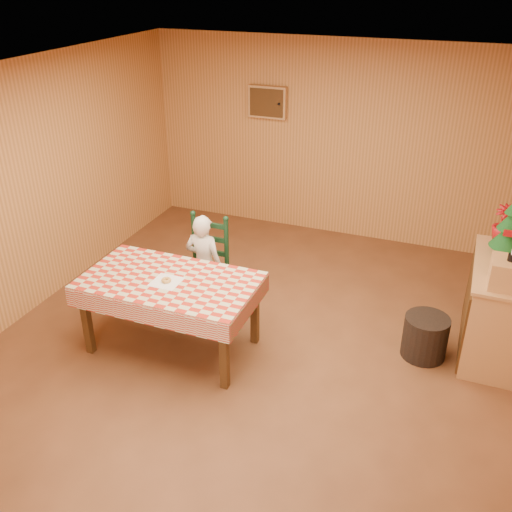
{
  "coord_description": "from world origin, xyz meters",
  "views": [
    {
      "loc": [
        1.72,
        -4.23,
        3.44
      ],
      "look_at": [
        0.0,
        0.2,
        0.95
      ],
      "focal_mm": 40.0,
      "sensor_mm": 36.0,
      "label": 1
    }
  ],
  "objects_px": {
    "christmas_tree": "(511,227)",
    "seated_child": "(204,264)",
    "ladder_chair": "(207,267)",
    "shelf_unit": "(495,308)",
    "dining_table": "(170,287)",
    "crate": "(508,274)",
    "storage_bin": "(425,337)"
  },
  "relations": [
    {
      "from": "dining_table",
      "to": "crate",
      "type": "height_order",
      "value": "crate"
    },
    {
      "from": "dining_table",
      "to": "christmas_tree",
      "type": "bearing_deg",
      "value": 24.95
    },
    {
      "from": "ladder_chair",
      "to": "storage_bin",
      "type": "relative_size",
      "value": 2.53
    },
    {
      "from": "dining_table",
      "to": "ladder_chair",
      "type": "xyz_separation_m",
      "value": [
        -0.0,
        0.79,
        -0.18
      ]
    },
    {
      "from": "ladder_chair",
      "to": "seated_child",
      "type": "distance_m",
      "value": 0.08
    },
    {
      "from": "dining_table",
      "to": "seated_child",
      "type": "bearing_deg",
      "value": 90.0
    },
    {
      "from": "crate",
      "to": "christmas_tree",
      "type": "distance_m",
      "value": 0.67
    },
    {
      "from": "dining_table",
      "to": "storage_bin",
      "type": "height_order",
      "value": "dining_table"
    },
    {
      "from": "seated_child",
      "to": "storage_bin",
      "type": "distance_m",
      "value": 2.35
    },
    {
      "from": "ladder_chair",
      "to": "christmas_tree",
      "type": "xyz_separation_m",
      "value": [
        2.91,
        0.57,
        0.71
      ]
    },
    {
      "from": "ladder_chair",
      "to": "seated_child",
      "type": "xyz_separation_m",
      "value": [
        0.0,
        -0.06,
        0.06
      ]
    },
    {
      "from": "dining_table",
      "to": "crate",
      "type": "xyz_separation_m",
      "value": [
        2.91,
        0.7,
        0.37
      ]
    },
    {
      "from": "christmas_tree",
      "to": "dining_table",
      "type": "bearing_deg",
      "value": -155.05
    },
    {
      "from": "shelf_unit",
      "to": "crate",
      "type": "height_order",
      "value": "crate"
    },
    {
      "from": "dining_table",
      "to": "storage_bin",
      "type": "distance_m",
      "value": 2.49
    },
    {
      "from": "ladder_chair",
      "to": "storage_bin",
      "type": "bearing_deg",
      "value": -0.77
    },
    {
      "from": "seated_child",
      "to": "ladder_chair",
      "type": "bearing_deg",
      "value": -90.0
    },
    {
      "from": "christmas_tree",
      "to": "seated_child",
      "type": "bearing_deg",
      "value": -167.89
    },
    {
      "from": "shelf_unit",
      "to": "seated_child",
      "type": "bearing_deg",
      "value": -172.65
    },
    {
      "from": "ladder_chair",
      "to": "shelf_unit",
      "type": "distance_m",
      "value": 2.92
    },
    {
      "from": "ladder_chair",
      "to": "shelf_unit",
      "type": "xyz_separation_m",
      "value": [
        2.9,
        0.32,
        -0.04
      ]
    },
    {
      "from": "ladder_chair",
      "to": "seated_child",
      "type": "relative_size",
      "value": 0.96
    },
    {
      "from": "dining_table",
      "to": "ladder_chair",
      "type": "relative_size",
      "value": 1.53
    },
    {
      "from": "crate",
      "to": "storage_bin",
      "type": "distance_m",
      "value": 1.03
    },
    {
      "from": "ladder_chair",
      "to": "storage_bin",
      "type": "distance_m",
      "value": 2.34
    },
    {
      "from": "ladder_chair",
      "to": "seated_child",
      "type": "bearing_deg",
      "value": -90.0
    },
    {
      "from": "shelf_unit",
      "to": "christmas_tree",
      "type": "distance_m",
      "value": 0.79
    },
    {
      "from": "ladder_chair",
      "to": "shelf_unit",
      "type": "height_order",
      "value": "ladder_chair"
    },
    {
      "from": "seated_child",
      "to": "shelf_unit",
      "type": "relative_size",
      "value": 0.91
    },
    {
      "from": "dining_table",
      "to": "christmas_tree",
      "type": "distance_m",
      "value": 3.25
    },
    {
      "from": "crate",
      "to": "storage_bin",
      "type": "xyz_separation_m",
      "value": [
        -0.58,
        0.05,
        -0.84
      ]
    },
    {
      "from": "dining_table",
      "to": "ladder_chair",
      "type": "distance_m",
      "value": 0.81
    }
  ]
}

